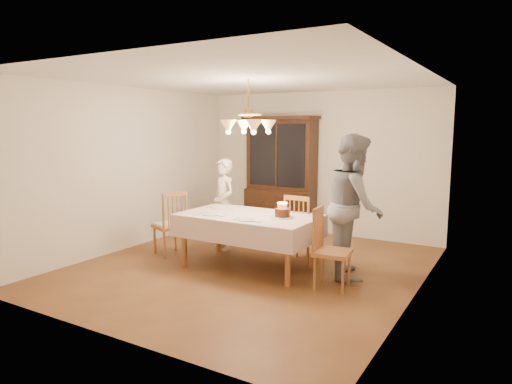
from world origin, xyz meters
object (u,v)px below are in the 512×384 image
Objects in this scene: dining_table at (249,220)px; chair_far_side at (302,232)px; china_hutch at (281,177)px; elderly_woman at (223,204)px; birthday_cake at (282,213)px.

chair_far_side is at bearing 49.86° from dining_table.
chair_far_side is (1.20, -1.63, -0.60)m from china_hutch.
dining_table is 1.30× the size of elderly_woman.
china_hutch reaches higher than dining_table.
china_hutch is 2.16× the size of chair_far_side.
china_hutch reaches higher than chair_far_side.
china_hutch is 2.51m from birthday_cake.
birthday_cake is at bearing -93.05° from chair_far_side.
china_hutch is at bearing 106.57° from dining_table.
china_hutch reaches higher than birthday_cake.
dining_table is 0.52m from birthday_cake.
dining_table is 6.33× the size of birthday_cake.
birthday_cake is at bearing 5.75° from dining_table.
dining_table is at bearing -73.43° from china_hutch.
birthday_cake is (0.50, 0.05, 0.13)m from dining_table.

